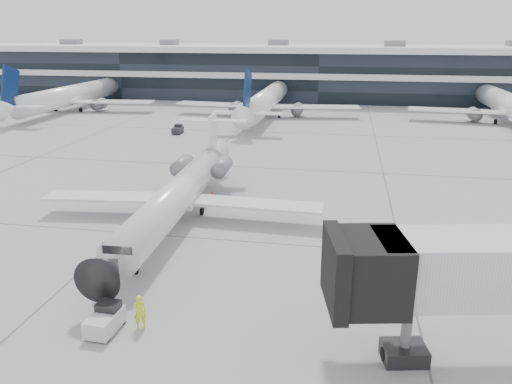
# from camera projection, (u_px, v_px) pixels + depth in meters

# --- Properties ---
(ground) EXTENTS (220.00, 220.00, 0.00)m
(ground) POSITION_uv_depth(u_px,v_px,m) (256.00, 242.00, 35.38)
(ground) COLOR gray
(ground) RESTS_ON ground
(terminal) EXTENTS (170.00, 22.00, 10.00)m
(terminal) POSITION_uv_depth(u_px,v_px,m) (321.00, 75.00, 110.62)
(terminal) COLOR black
(terminal) RESTS_ON ground
(bg_jet_left) EXTENTS (32.00, 40.00, 9.60)m
(bg_jet_left) POSITION_uv_depth(u_px,v_px,m) (74.00, 110.00, 94.45)
(bg_jet_left) COLOR white
(bg_jet_left) RESTS_ON ground
(bg_jet_center) EXTENTS (32.00, 40.00, 9.60)m
(bg_jet_center) POSITION_uv_depth(u_px,v_px,m) (267.00, 116.00, 88.23)
(bg_jet_center) COLOR white
(bg_jet_center) RESTS_ON ground
(bg_jet_right) EXTENTS (32.00, 40.00, 9.60)m
(bg_jet_right) POSITION_uv_depth(u_px,v_px,m) (508.00, 123.00, 81.50)
(bg_jet_right) COLOR white
(bg_jet_right) RESTS_ON ground
(regional_jet) EXTENTS (22.55, 28.08, 6.49)m
(regional_jet) POSITION_uv_depth(u_px,v_px,m) (180.00, 192.00, 39.19)
(regional_jet) COLOR silver
(regional_jet) RESTS_ON ground
(ramp_worker) EXTENTS (0.79, 0.71, 1.81)m
(ramp_worker) POSITION_uv_depth(u_px,v_px,m) (140.00, 312.00, 24.97)
(ramp_worker) COLOR #D0FB1A
(ramp_worker) RESTS_ON ground
(baggage_tug) EXTENTS (1.36, 2.19, 1.36)m
(baggage_tug) POSITION_uv_depth(u_px,v_px,m) (105.00, 320.00, 24.79)
(baggage_tug) COLOR silver
(baggage_tug) RESTS_ON ground
(traffic_cone) EXTENTS (0.55, 0.55, 0.61)m
(traffic_cone) POSITION_uv_depth(u_px,v_px,m) (212.00, 194.00, 44.99)
(traffic_cone) COLOR #D95B0B
(traffic_cone) RESTS_ON ground
(far_tug) EXTENTS (1.24, 2.08, 1.32)m
(far_tug) POSITION_uv_depth(u_px,v_px,m) (178.00, 130.00, 72.58)
(far_tug) COLOR black
(far_tug) RESTS_ON ground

